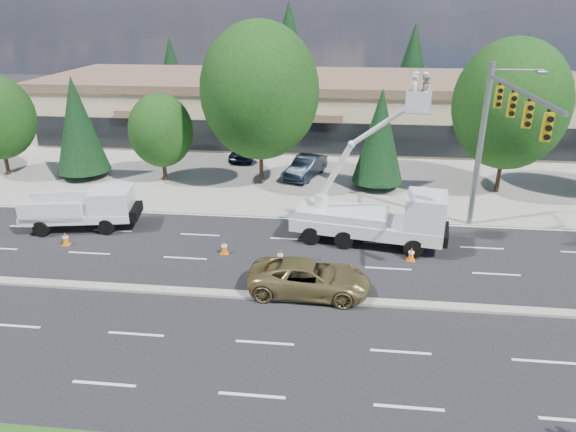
# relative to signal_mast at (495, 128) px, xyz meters

# --- Properties ---
(ground) EXTENTS (140.00, 140.00, 0.00)m
(ground) POSITION_rel_signal_mast_xyz_m (-10.03, -7.04, -6.06)
(ground) COLOR black
(ground) RESTS_ON ground
(concrete_apron) EXTENTS (140.00, 22.00, 0.01)m
(concrete_apron) POSITION_rel_signal_mast_xyz_m (-10.03, 12.96, -6.05)
(concrete_apron) COLOR gray
(concrete_apron) RESTS_ON ground
(road_median) EXTENTS (120.00, 0.55, 0.12)m
(road_median) POSITION_rel_signal_mast_xyz_m (-10.03, -7.04, -6.00)
(road_median) COLOR gray
(road_median) RESTS_ON ground
(strip_mall) EXTENTS (50.40, 15.40, 5.50)m
(strip_mall) POSITION_rel_signal_mast_xyz_m (-10.03, 22.93, -3.23)
(strip_mall) COLOR tan
(strip_mall) RESTS_ON ground
(tree_front_b) EXTENTS (3.68, 3.68, 7.25)m
(tree_front_b) POSITION_rel_signal_mast_xyz_m (-26.03, 7.96, -2.17)
(tree_front_b) COLOR #332114
(tree_front_b) RESTS_ON ground
(tree_front_c) EXTENTS (4.43, 4.43, 6.15)m
(tree_front_c) POSITION_rel_signal_mast_xyz_m (-20.03, 7.96, -2.46)
(tree_front_c) COLOR #332114
(tree_front_c) RESTS_ON ground
(tree_front_d) EXTENTS (7.86, 7.86, 10.91)m
(tree_front_d) POSITION_rel_signal_mast_xyz_m (-13.03, 7.96, 0.33)
(tree_front_d) COLOR #332114
(tree_front_d) RESTS_ON ground
(tree_front_e) EXTENTS (3.44, 3.44, 6.77)m
(tree_front_e) POSITION_rel_signal_mast_xyz_m (-5.03, 7.96, -2.42)
(tree_front_e) COLOR #332114
(tree_front_e) RESTS_ON ground
(tree_front_f) EXTENTS (7.18, 7.18, 9.96)m
(tree_front_f) POSITION_rel_signal_mast_xyz_m (2.97, 7.96, -0.23)
(tree_front_f) COLOR #332114
(tree_front_f) RESTS_ON ground
(tree_back_a) EXTENTS (4.15, 4.15, 8.19)m
(tree_back_a) POSITION_rel_signal_mast_xyz_m (-28.03, 34.96, -1.66)
(tree_back_a) COLOR #332114
(tree_back_a) RESTS_ON ground
(tree_back_b) EXTENTS (6.17, 6.17, 12.15)m
(tree_back_b) POSITION_rel_signal_mast_xyz_m (-14.03, 34.96, 0.46)
(tree_back_b) COLOR #332114
(tree_back_b) RESTS_ON ground
(tree_back_c) EXTENTS (5.07, 5.07, 9.99)m
(tree_back_c) POSITION_rel_signal_mast_xyz_m (-0.03, 34.96, -0.70)
(tree_back_c) COLOR #332114
(tree_back_c) RESTS_ON ground
(tree_back_d) EXTENTS (4.49, 4.49, 8.86)m
(tree_back_d) POSITION_rel_signal_mast_xyz_m (11.97, 34.96, -1.31)
(tree_back_d) COLOR #332114
(tree_back_d) RESTS_ON ground
(signal_mast) EXTENTS (2.76, 10.16, 9.00)m
(signal_mast) POSITION_rel_signal_mast_xyz_m (0.00, 0.00, 0.00)
(signal_mast) COLOR gray
(signal_mast) RESTS_ON ground
(utility_pickup) EXTENTS (6.20, 3.21, 2.27)m
(utility_pickup) POSITION_rel_signal_mast_xyz_m (-21.52, -0.76, -5.12)
(utility_pickup) COLOR silver
(utility_pickup) RESTS_ON ground
(bucket_truck) EXTENTS (8.09, 3.69, 8.87)m
(bucket_truck) POSITION_rel_signal_mast_xyz_m (-5.37, -1.10, -4.19)
(bucket_truck) COLOR silver
(bucket_truck) RESTS_ON ground
(traffic_cone_a) EXTENTS (0.40, 0.40, 0.70)m
(traffic_cone_a) POSITION_rel_signal_mast_xyz_m (-21.67, -3.02, -5.72)
(traffic_cone_a) COLOR orange
(traffic_cone_a) RESTS_ON ground
(traffic_cone_b) EXTENTS (0.40, 0.40, 0.70)m
(traffic_cone_b) POSITION_rel_signal_mast_xyz_m (-13.18, -3.11, -5.72)
(traffic_cone_b) COLOR orange
(traffic_cone_b) RESTS_ON ground
(traffic_cone_c) EXTENTS (0.40, 0.40, 0.70)m
(traffic_cone_c) POSITION_rel_signal_mast_xyz_m (-10.25, -3.82, -5.72)
(traffic_cone_c) COLOR orange
(traffic_cone_c) RESTS_ON ground
(traffic_cone_d) EXTENTS (0.40, 0.40, 0.70)m
(traffic_cone_d) POSITION_rel_signal_mast_xyz_m (-3.87, -2.84, -5.72)
(traffic_cone_d) COLOR orange
(traffic_cone_d) RESTS_ON ground
(minivan) EXTENTS (5.36, 2.61, 1.47)m
(minivan) POSITION_rel_signal_mast_xyz_m (-8.64, -6.44, -5.32)
(minivan) COLOR olive
(minivan) RESTS_ON ground
(parked_car_west) EXTENTS (2.33, 4.67, 1.53)m
(parked_car_west) POSITION_rel_signal_mast_xyz_m (-15.29, 13.94, -5.29)
(parked_car_west) COLOR black
(parked_car_west) RESTS_ON ground
(parked_car_east) EXTENTS (2.98, 4.90, 1.53)m
(parked_car_east) POSITION_rel_signal_mast_xyz_m (-10.03, 9.75, -5.29)
(parked_car_east) COLOR black
(parked_car_east) RESTS_ON ground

